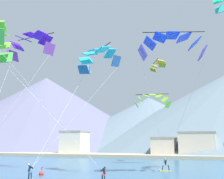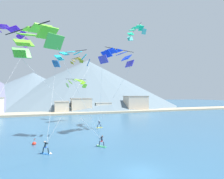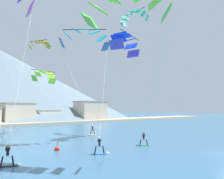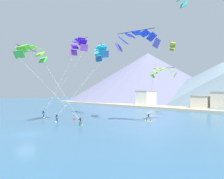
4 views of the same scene
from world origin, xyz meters
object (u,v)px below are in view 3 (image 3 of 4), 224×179
kitesurfer_far_left (92,132)px  parafoil_kite_distant_high_outer (45,75)px  kitesurfer_near_trail (102,149)px  parafoil_kite_distant_low_drift (40,44)px  kitesurfer_mid_center (10,159)px  kitesurfer_near_lead (142,142)px  parafoil_kite_near_trail (85,37)px  parafoil_kite_distant_mid_solo (134,16)px  parafoil_kite_near_lead (126,6)px  race_marker_buoy (57,149)px  parafoil_kite_far_left (125,42)px

kitesurfer_far_left → parafoil_kite_distant_high_outer: size_ratio=0.29×
kitesurfer_near_trail → parafoil_kite_distant_low_drift: 33.65m
kitesurfer_mid_center → kitesurfer_near_lead: bearing=-0.4°
kitesurfer_near_lead → parafoil_kite_near_trail: 15.72m
kitesurfer_far_left → parafoil_kite_distant_high_outer: bearing=109.1°
parafoil_kite_distant_high_outer → kitesurfer_far_left: bearing=-70.9°
kitesurfer_mid_center → parafoil_kite_distant_mid_solo: bearing=22.1°
parafoil_kite_near_lead → parafoil_kite_distant_high_outer: (8.15, 29.19, -2.40)m
parafoil_kite_distant_low_drift → race_marker_buoy: bearing=-112.2°
parafoil_kite_distant_mid_solo → parafoil_kite_distant_low_drift: bearing=125.3°
kitesurfer_mid_center → race_marker_buoy: 7.70m
kitesurfer_near_trail → kitesurfer_far_left: bearing=54.4°
kitesurfer_near_trail → parafoil_kite_near_trail: parafoil_kite_near_trail is taller
kitesurfer_near_lead → race_marker_buoy: 10.08m
kitesurfer_far_left → parafoil_kite_distant_low_drift: parafoil_kite_distant_low_drift is taller
kitesurfer_far_left → race_marker_buoy: (-12.40, -9.57, -0.30)m
kitesurfer_near_trail → kitesurfer_mid_center: bearing=173.0°
kitesurfer_near_trail → parafoil_kite_distant_low_drift: parafoil_kite_distant_low_drift is taller
kitesurfer_near_lead → parafoil_kite_distant_high_outer: 25.96m
kitesurfer_near_lead → kitesurfer_near_trail: (-7.26, -0.93, 0.06)m
parafoil_kite_distant_low_drift → race_marker_buoy: parafoil_kite_distant_low_drift is taller
kitesurfer_mid_center → kitesurfer_far_left: (18.97, 13.57, -0.08)m
kitesurfer_near_trail → parafoil_kite_near_lead: 13.56m
parafoil_kite_distant_low_drift → parafoil_kite_near_trail: bearing=-100.2°
parafoil_kite_far_left → parafoil_kite_distant_low_drift: bearing=106.1°
parafoil_kite_near_lead → kitesurfer_near_lead: bearing=32.7°
kitesurfer_near_lead → parafoil_kite_near_lead: bearing=-147.3°
parafoil_kite_distant_mid_solo → parafoil_kite_near_trail: bearing=-163.9°
kitesurfer_near_lead → kitesurfer_mid_center: (-15.76, 0.12, 0.07)m
kitesurfer_mid_center → parafoil_kite_far_left: (21.38, 7.93, 14.77)m
parafoil_kite_far_left → kitesurfer_far_left: bearing=113.2°
kitesurfer_near_lead → parafoil_kite_distant_high_outer: (-0.28, 23.78, 10.41)m
race_marker_buoy → parafoil_kite_distant_high_outer: bearing=65.6°
kitesurfer_far_left → parafoil_kite_far_left: parafoil_kite_far_left is taller
kitesurfer_mid_center → parafoil_kite_near_trail: parafoil_kite_near_trail is taller
kitesurfer_near_trail → parafoil_kite_near_lead: size_ratio=0.13×
kitesurfer_far_left → parafoil_kite_distant_high_outer: (-3.49, 10.09, 10.42)m
kitesurfer_near_lead → parafoil_kite_distant_mid_solo: (11.42, 11.17, 21.72)m
parafoil_kite_near_lead → parafoil_kite_distant_mid_solo: 27.35m
kitesurfer_far_left → parafoil_kite_distant_high_outer: parafoil_kite_distant_high_outer is taller
parafoil_kite_near_trail → parafoil_kite_distant_mid_solo: 17.47m
kitesurfer_mid_center → parafoil_kite_distant_high_outer: bearing=56.8°
parafoil_kite_distant_mid_solo → race_marker_buoy: (-20.61, -7.05, -22.02)m
kitesurfer_near_lead → parafoil_kite_distant_mid_solo: parafoil_kite_distant_mid_solo is taller
parafoil_kite_near_trail → parafoil_kite_distant_mid_solo: (14.91, 4.29, 8.02)m
kitesurfer_near_trail → parafoil_kite_near_lead: parafoil_kite_near_lead is taller
parafoil_kite_near_lead → parafoil_kite_distant_high_outer: size_ratio=2.14×
kitesurfer_near_trail → kitesurfer_mid_center: (-8.50, 1.05, 0.01)m
kitesurfer_near_trail → parafoil_kite_far_left: 21.56m
kitesurfer_mid_center → parafoil_kite_near_trail: bearing=28.9°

